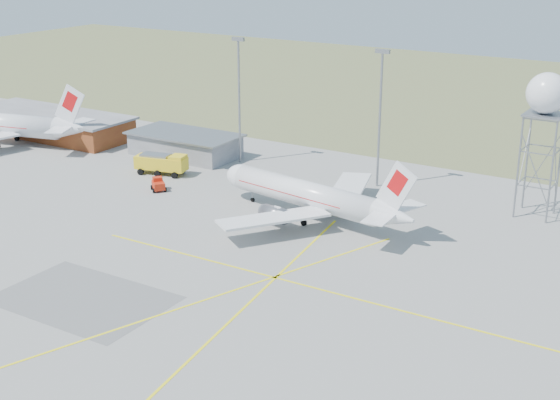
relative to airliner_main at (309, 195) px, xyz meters
The scene contains 9 objects.
grass_strip 92.48m from the airliner_main, 82.62° to the left, with size 400.00×120.00×0.03m, color #536336.
building_orange 64.60m from the airliner_main, 167.79° to the left, with size 33.00×12.00×4.30m.
building_grey 36.66m from the airliner_main, 154.70° to the left, with size 19.00×10.00×3.90m.
mast_a 30.40m from the airliner_main, 142.64° to the left, with size 2.20×0.50×20.50m.
mast_b 19.82m from the airliner_main, 83.95° to the left, with size 2.20×0.50×20.50m.
airliner_main is the anchor object (origin of this frame).
radar_tower 31.53m from the airliner_main, 33.89° to the left, with size 5.36×5.36×19.41m.
fire_truck 30.01m from the airliner_main, 169.80° to the left, with size 8.69×4.80×3.31m.
baggage_tug 24.94m from the airliner_main, behind, with size 3.05×3.01×1.95m.
Camera 1 is at (36.17, -36.93, 36.57)m, focal length 50.00 mm.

